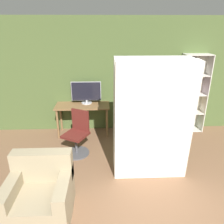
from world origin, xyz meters
TOP-DOWN VIEW (x-y plane):
  - wall_back at (0.00, 3.38)m, footprint 8.00×0.06m
  - desk at (-1.15, 3.08)m, footprint 1.26×0.55m
  - monitor at (-1.05, 3.21)m, footprint 0.70×0.25m
  - office_chair at (-1.20, 2.21)m, footprint 0.60×0.60m
  - bookshelf at (1.43, 3.21)m, footprint 0.62×0.34m
  - mattress_near at (0.16, 1.39)m, footprint 1.25×0.33m
  - mattress_far at (0.16, 1.72)m, footprint 1.25×0.27m
  - armchair at (-1.54, 0.65)m, footprint 0.85×0.80m

SIDE VIEW (x-z plane):
  - armchair at x=-1.54m, z-range -0.11..0.74m
  - office_chair at x=-1.20m, z-range -0.09..0.82m
  - desk at x=-1.15m, z-range 0.26..1.01m
  - bookshelf at x=1.43m, z-range -0.04..1.85m
  - mattress_far at x=0.16m, z-range 0.00..2.04m
  - monitor at x=-1.05m, z-range 0.75..1.28m
  - mattress_near at x=0.16m, z-range 0.00..2.04m
  - wall_back at x=0.00m, z-range 0.00..2.70m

